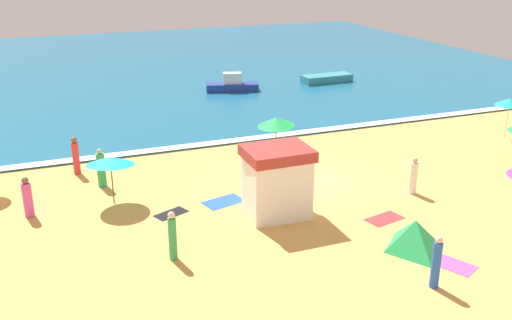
{
  "coord_description": "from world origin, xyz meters",
  "views": [
    {
      "loc": [
        -10.77,
        -21.82,
        10.06
      ],
      "look_at": [
        -1.82,
        1.3,
        0.8
      ],
      "focal_mm": 40.66,
      "sensor_mm": 36.0,
      "label": 1
    }
  ],
  "objects_px": {
    "beach_umbrella_1": "(110,161)",
    "beachgoer_4": "(28,198)",
    "lifeguard_cabana": "(277,181)",
    "beachgoer_3": "(101,169)",
    "beachgoer_2": "(172,236)",
    "beachgoer_5": "(413,177)",
    "beach_tent": "(414,235)",
    "beach_umbrella_3": "(510,102)",
    "beachgoer_0": "(76,156)",
    "small_boat_0": "(232,85)",
    "beach_umbrella_4": "(276,122)",
    "small_boat_1": "(327,78)",
    "beachgoer_1": "(436,263)"
  },
  "relations": [
    {
      "from": "beach_tent",
      "to": "small_boat_0",
      "type": "distance_m",
      "value": 24.16
    },
    {
      "from": "beachgoer_4",
      "to": "beachgoer_0",
      "type": "bearing_deg",
      "value": 61.59
    },
    {
      "from": "beachgoer_0",
      "to": "beachgoer_1",
      "type": "relative_size",
      "value": 1.02
    },
    {
      "from": "beachgoer_0",
      "to": "beach_umbrella_3",
      "type": "bearing_deg",
      "value": -7.47
    },
    {
      "from": "lifeguard_cabana",
      "to": "beachgoer_3",
      "type": "xyz_separation_m",
      "value": [
        -6.06,
        5.41,
        -0.61
      ]
    },
    {
      "from": "beach_umbrella_1",
      "to": "small_boat_1",
      "type": "distance_m",
      "value": 24.81
    },
    {
      "from": "small_boat_0",
      "to": "small_boat_1",
      "type": "height_order",
      "value": "small_boat_0"
    },
    {
      "from": "beach_umbrella_3",
      "to": "beach_tent",
      "type": "xyz_separation_m",
      "value": [
        -12.23,
        -8.72,
        -1.46
      ]
    },
    {
      "from": "beachgoer_0",
      "to": "small_boat_0",
      "type": "xyz_separation_m",
      "value": [
        11.92,
        12.42,
        -0.35
      ]
    },
    {
      "from": "beach_umbrella_3",
      "to": "small_boat_0",
      "type": "bearing_deg",
      "value": 124.71
    },
    {
      "from": "beach_tent",
      "to": "beachgoer_2",
      "type": "bearing_deg",
      "value": 163.38
    },
    {
      "from": "beachgoer_0",
      "to": "beachgoer_3",
      "type": "distance_m",
      "value": 2.16
    },
    {
      "from": "beach_umbrella_3",
      "to": "beachgoer_4",
      "type": "relative_size",
      "value": 1.35
    },
    {
      "from": "beachgoer_0",
      "to": "beachgoer_2",
      "type": "distance_m",
      "value": 9.58
    },
    {
      "from": "beach_umbrella_1",
      "to": "beachgoer_4",
      "type": "distance_m",
      "value": 3.45
    },
    {
      "from": "beachgoer_3",
      "to": "beachgoer_4",
      "type": "distance_m",
      "value": 3.68
    },
    {
      "from": "beachgoer_0",
      "to": "small_boat_0",
      "type": "bearing_deg",
      "value": 46.19
    },
    {
      "from": "beachgoer_0",
      "to": "small_boat_1",
      "type": "height_order",
      "value": "beachgoer_0"
    },
    {
      "from": "lifeguard_cabana",
      "to": "small_boat_0",
      "type": "relative_size",
      "value": 0.72
    },
    {
      "from": "beach_umbrella_1",
      "to": "beach_umbrella_4",
      "type": "height_order",
      "value": "beach_umbrella_1"
    },
    {
      "from": "beachgoer_1",
      "to": "beachgoer_3",
      "type": "distance_m",
      "value": 14.73
    },
    {
      "from": "beach_tent",
      "to": "beachgoer_5",
      "type": "bearing_deg",
      "value": 55.12
    },
    {
      "from": "beach_umbrella_1",
      "to": "beach_umbrella_4",
      "type": "xyz_separation_m",
      "value": [
        8.4,
        2.65,
        -0.01
      ]
    },
    {
      "from": "small_boat_1",
      "to": "beachgoer_3",
      "type": "bearing_deg",
      "value": -142.29
    },
    {
      "from": "small_boat_0",
      "to": "beachgoer_3",
      "type": "bearing_deg",
      "value": -127.46
    },
    {
      "from": "beach_umbrella_4",
      "to": "beach_umbrella_1",
      "type": "bearing_deg",
      "value": -162.48
    },
    {
      "from": "beach_tent",
      "to": "beachgoer_5",
      "type": "xyz_separation_m",
      "value": [
        2.89,
        4.14,
        0.2
      ]
    },
    {
      "from": "beachgoer_4",
      "to": "small_boat_0",
      "type": "xyz_separation_m",
      "value": [
        14.08,
        16.42,
        -0.25
      ]
    },
    {
      "from": "beachgoer_0",
      "to": "beachgoer_1",
      "type": "xyz_separation_m",
      "value": [
        9.51,
        -13.91,
        -0.02
      ]
    },
    {
      "from": "beachgoer_0",
      "to": "small_boat_0",
      "type": "relative_size",
      "value": 0.46
    },
    {
      "from": "beachgoer_2",
      "to": "beachgoer_5",
      "type": "bearing_deg",
      "value": 9.15
    },
    {
      "from": "lifeguard_cabana",
      "to": "beachgoer_5",
      "type": "distance_m",
      "value": 6.3
    },
    {
      "from": "beach_umbrella_4",
      "to": "small_boat_1",
      "type": "relative_size",
      "value": 0.54
    },
    {
      "from": "beachgoer_5",
      "to": "small_boat_1",
      "type": "xyz_separation_m",
      "value": [
        6.4,
        20.06,
        -0.38
      ]
    },
    {
      "from": "beach_tent",
      "to": "beach_umbrella_4",
      "type": "bearing_deg",
      "value": 94.55
    },
    {
      "from": "beachgoer_4",
      "to": "beachgoer_5",
      "type": "bearing_deg",
      "value": -12.96
    },
    {
      "from": "beach_umbrella_1",
      "to": "beachgoer_0",
      "type": "bearing_deg",
      "value": 105.75
    },
    {
      "from": "beach_tent",
      "to": "beachgoer_3",
      "type": "relative_size",
      "value": 1.2
    },
    {
      "from": "beachgoer_4",
      "to": "beachgoer_5",
      "type": "distance_m",
      "value": 15.79
    },
    {
      "from": "beachgoer_5",
      "to": "beach_umbrella_1",
      "type": "bearing_deg",
      "value": 163.43
    },
    {
      "from": "lifeguard_cabana",
      "to": "beach_tent",
      "type": "relative_size",
      "value": 1.33
    },
    {
      "from": "beach_tent",
      "to": "beachgoer_1",
      "type": "height_order",
      "value": "beachgoer_1"
    },
    {
      "from": "beach_umbrella_4",
      "to": "beachgoer_3",
      "type": "xyz_separation_m",
      "value": [
        -8.61,
        -0.67,
        -1.04
      ]
    },
    {
      "from": "beach_umbrella_3",
      "to": "beachgoer_0",
      "type": "bearing_deg",
      "value": 172.53
    },
    {
      "from": "lifeguard_cabana",
      "to": "beachgoer_5",
      "type": "bearing_deg",
      "value": -1.6
    },
    {
      "from": "beach_umbrella_4",
      "to": "beachgoer_1",
      "type": "distance_m",
      "value": 12.66
    },
    {
      "from": "lifeguard_cabana",
      "to": "beach_umbrella_3",
      "type": "bearing_deg",
      "value": 15.76
    },
    {
      "from": "lifeguard_cabana",
      "to": "beachgoer_5",
      "type": "relative_size",
      "value": 1.72
    },
    {
      "from": "beachgoer_1",
      "to": "lifeguard_cabana",
      "type": "bearing_deg",
      "value": 111.28
    },
    {
      "from": "beach_tent",
      "to": "beachgoer_0",
      "type": "relative_size",
      "value": 1.17
    }
  ]
}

